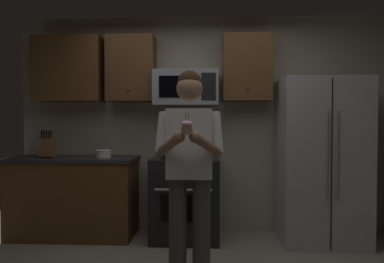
% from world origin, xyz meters
% --- Properties ---
extents(wall_back, '(4.40, 0.10, 2.60)m').
position_xyz_m(wall_back, '(0.00, 1.75, 1.30)').
color(wall_back, '#B7AD99').
rests_on(wall_back, ground).
extents(oven_range, '(0.76, 0.70, 0.93)m').
position_xyz_m(oven_range, '(-0.15, 1.36, 0.46)').
color(oven_range, black).
rests_on(oven_range, ground).
extents(microwave, '(0.74, 0.41, 0.40)m').
position_xyz_m(microwave, '(-0.15, 1.48, 1.72)').
color(microwave, '#9EA0A5').
extents(refrigerator, '(0.90, 0.75, 1.80)m').
position_xyz_m(refrigerator, '(1.35, 1.32, 0.90)').
color(refrigerator, '#B7BABF').
rests_on(refrigerator, ground).
extents(cabinet_row_upper, '(2.78, 0.36, 0.76)m').
position_xyz_m(cabinet_row_upper, '(-0.72, 1.53, 1.95)').
color(cabinet_row_upper, brown).
extents(counter_left, '(1.44, 0.66, 0.92)m').
position_xyz_m(counter_left, '(-1.45, 1.38, 0.46)').
color(counter_left, brown).
rests_on(counter_left, ground).
extents(knife_block, '(0.16, 0.15, 0.32)m').
position_xyz_m(knife_block, '(-1.74, 1.33, 1.04)').
color(knife_block, brown).
rests_on(knife_block, counter_left).
extents(bowl_large_white, '(0.19, 0.19, 0.09)m').
position_xyz_m(bowl_large_white, '(-1.09, 1.34, 0.97)').
color(bowl_large_white, white).
rests_on(bowl_large_white, counter_left).
extents(person, '(0.60, 0.48, 1.76)m').
position_xyz_m(person, '(-0.04, 0.25, 1.00)').
color(person, '#4C4742').
rests_on(person, ground).
extents(cupcake, '(0.09, 0.09, 0.17)m').
position_xyz_m(cupcake, '(-0.04, -0.08, 1.29)').
color(cupcake, '#A87F56').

